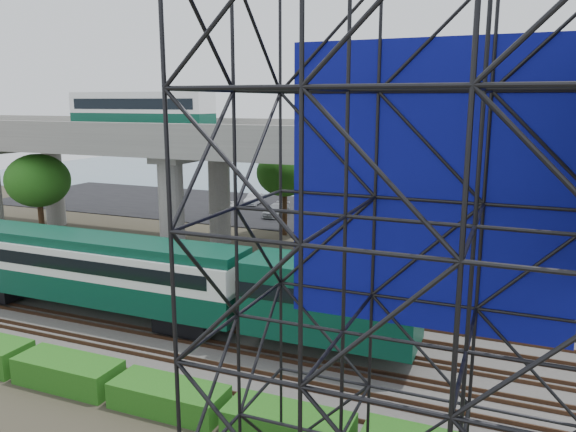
% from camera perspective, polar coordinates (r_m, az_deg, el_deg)
% --- Properties ---
extents(ground, '(140.00, 140.00, 0.00)m').
position_cam_1_polar(ground, '(27.17, -8.51, -14.12)').
color(ground, '#474233').
rests_on(ground, ground).
extents(ballast_bed, '(90.00, 12.00, 0.20)m').
position_cam_1_polar(ballast_bed, '(28.69, -6.43, -12.39)').
color(ballast_bed, slate).
rests_on(ballast_bed, ground).
extents(service_road, '(90.00, 5.00, 0.08)m').
position_cam_1_polar(service_road, '(35.85, 0.17, -7.42)').
color(service_road, black).
rests_on(service_road, ground).
extents(parking_lot, '(90.00, 18.00, 0.08)m').
position_cam_1_polar(parking_lot, '(57.55, 9.07, -0.24)').
color(parking_lot, black).
rests_on(parking_lot, ground).
extents(harbor_water, '(140.00, 40.00, 0.03)m').
position_cam_1_polar(harbor_water, '(78.81, 12.82, 2.80)').
color(harbor_water, slate).
rests_on(harbor_water, ground).
extents(rail_tracks, '(90.00, 9.52, 0.16)m').
position_cam_1_polar(rail_tracks, '(28.62, -6.44, -12.06)').
color(rail_tracks, '#472D1E').
rests_on(rail_tracks, ballast_bed).
extents(commuter_train, '(29.30, 3.06, 4.30)m').
position_cam_1_polar(commuter_train, '(31.18, -17.01, -5.41)').
color(commuter_train, black).
rests_on(commuter_train, rail_tracks).
extents(overpass, '(80.00, 12.00, 12.40)m').
position_cam_1_polar(overpass, '(39.56, 1.75, 6.51)').
color(overpass, '#9E9B93').
rests_on(overpass, ground).
extents(scaffold_tower, '(9.36, 6.36, 15.00)m').
position_cam_1_polar(scaffold_tower, '(13.76, 11.82, -6.73)').
color(scaffold_tower, black).
rests_on(scaffold_tower, ground).
extents(hedge_strip, '(34.60, 1.80, 1.20)m').
position_cam_1_polar(hedge_strip, '(23.23, -12.01, -17.44)').
color(hedge_strip, '#185413').
rests_on(hedge_strip, ground).
extents(trees, '(40.94, 16.94, 7.69)m').
position_cam_1_polar(trees, '(41.42, -2.84, 3.05)').
color(trees, '#382314').
rests_on(trees, ground).
extents(suv, '(5.14, 3.73, 1.30)m').
position_cam_1_polar(suv, '(38.57, -6.42, -5.03)').
color(suv, black).
rests_on(suv, service_road).
extents(parked_cars, '(36.07, 9.35, 1.27)m').
position_cam_1_polar(parked_cars, '(56.95, 8.49, 0.31)').
color(parked_cars, white).
rests_on(parked_cars, parking_lot).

